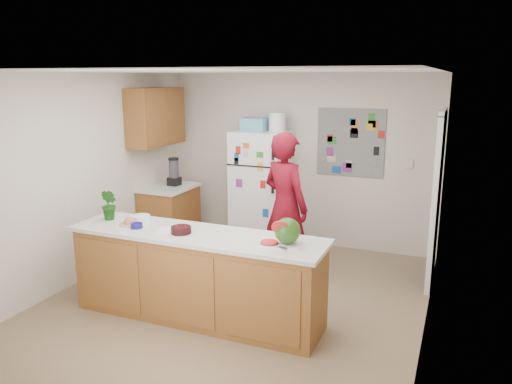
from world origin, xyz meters
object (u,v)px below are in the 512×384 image
at_px(refrigerator, 261,189).
at_px(watermelon, 287,231).
at_px(person, 285,206).
at_px(cherry_bowl, 181,230).

xyz_separation_m(refrigerator, watermelon, (1.22, -2.36, 0.20)).
xyz_separation_m(person, watermelon, (0.49, -1.35, 0.14)).
xyz_separation_m(refrigerator, person, (0.72, -1.01, 0.06)).
xyz_separation_m(person, cherry_bowl, (-0.60, -1.44, 0.05)).
bearing_deg(cherry_bowl, person, 67.26).
bearing_deg(cherry_bowl, refrigerator, 92.83).
relative_size(watermelon, cherry_bowl, 1.21).
xyz_separation_m(refrigerator, cherry_bowl, (0.12, -2.45, 0.11)).
bearing_deg(person, cherry_bowl, 92.09).
bearing_deg(refrigerator, watermelon, -62.78).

